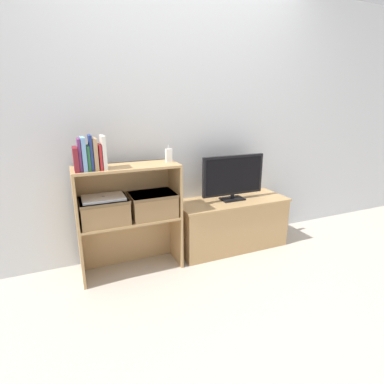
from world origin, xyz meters
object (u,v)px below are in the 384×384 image
at_px(book_plum, 80,155).
at_px(book_crimson, 100,157).
at_px(book_navy, 91,153).
at_px(storage_basket_right, 153,203).
at_px(tv, 233,176).
at_px(book_maroon, 76,159).
at_px(tv_stand, 231,223).
at_px(book_skyblue, 84,154).
at_px(laptop, 103,198).
at_px(baby_monitor, 169,155).
at_px(storage_basket_left, 104,210).
at_px(book_ivory, 103,152).
at_px(book_forest, 88,158).
at_px(book_tan, 95,154).

distance_m(book_plum, book_crimson, 0.14).
bearing_deg(book_navy, storage_basket_right, 5.20).
bearing_deg(tv, book_maroon, -175.76).
bearing_deg(tv_stand, storage_basket_right, -175.64).
xyz_separation_m(book_skyblue, laptop, (0.11, 0.04, -0.35)).
xyz_separation_m(book_maroon, book_crimson, (0.17, 0.00, 0.01)).
bearing_deg(book_plum, storage_basket_right, 4.44).
distance_m(book_navy, baby_monitor, 0.61).
bearing_deg(baby_monitor, book_maroon, -175.50).
relative_size(book_crimson, storage_basket_left, 0.49).
bearing_deg(book_navy, book_plum, -180.00).
height_order(book_navy, book_ivory, book_navy).
xyz_separation_m(tv, book_skyblue, (-1.30, -0.10, 0.31)).
xyz_separation_m(book_forest, storage_basket_left, (0.08, 0.04, -0.42)).
xyz_separation_m(tv_stand, storage_basket_left, (-1.19, -0.06, 0.33)).
distance_m(book_plum, laptop, 0.38).
xyz_separation_m(book_maroon, book_skyblue, (0.06, 0.00, 0.03)).
xyz_separation_m(tv_stand, book_navy, (-1.25, -0.10, 0.79)).
bearing_deg(book_tan, book_plum, 180.00).
height_order(book_skyblue, book_tan, book_skyblue).
height_order(book_plum, storage_basket_left, book_plum).
relative_size(tv, laptop, 1.97).
xyz_separation_m(book_skyblue, storage_basket_left, (0.11, 0.04, -0.45)).
relative_size(book_maroon, storage_basket_right, 0.46).
bearing_deg(storage_basket_left, book_forest, -153.68).
height_order(book_ivory, baby_monitor, book_ivory).
relative_size(book_crimson, storage_basket_right, 0.49).
bearing_deg(book_skyblue, book_crimson, 0.00).
bearing_deg(storage_basket_right, book_navy, -174.80).
xyz_separation_m(tv, book_maroon, (-1.36, -0.10, 0.28)).
distance_m(book_skyblue, book_forest, 0.04).
height_order(tv, book_ivory, book_ivory).
height_order(storage_basket_left, laptop, laptop).
xyz_separation_m(book_maroon, book_navy, (0.11, 0.00, 0.04)).
distance_m(book_skyblue, storage_basket_left, 0.47).
bearing_deg(storage_basket_left, baby_monitor, 1.57).
bearing_deg(storage_basket_left, book_maroon, -166.26).
bearing_deg(laptop, book_navy, -146.43).
xyz_separation_m(book_maroon, laptop, (0.17, 0.04, -0.32)).
distance_m(book_crimson, baby_monitor, 0.55).
distance_m(book_plum, book_skyblue, 0.03).
relative_size(book_tan, baby_monitor, 1.61).
bearing_deg(laptop, book_maroon, -166.26).
bearing_deg(book_maroon, storage_basket_left, 13.74).
xyz_separation_m(tv_stand, book_skyblue, (-1.30, -0.10, 0.78)).
bearing_deg(tv_stand, book_plum, -175.60).
distance_m(book_forest, book_navy, 0.04).
bearing_deg(tv_stand, tv, -90.00).
bearing_deg(tv, storage_basket_left, -177.14).
height_order(tv, book_forest, book_forest).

